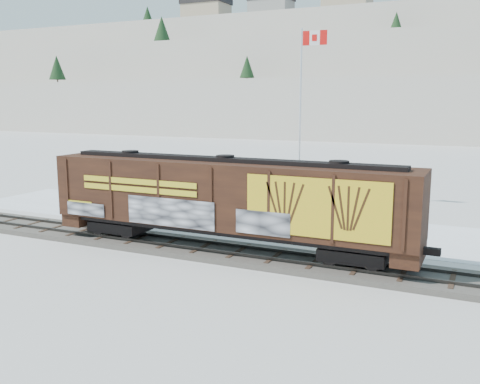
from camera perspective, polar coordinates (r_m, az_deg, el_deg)
The scene contains 9 objects.
ground at distance 28.83m, azimuth -7.40°, elevation -5.87°, with size 500.00×500.00×0.00m, color white.
rail_track at distance 28.79m, azimuth -7.41°, elevation -5.59°, with size 50.00×3.40×0.43m.
parking_strip at distance 35.18m, azimuth -0.83°, elevation -2.91°, with size 40.00×8.00×0.03m, color white.
hillside at distance 163.98m, azimuth 20.25°, elevation 11.48°, with size 360.00×110.00×93.00m.
hopper_railcar at distance 26.57m, azimuth -1.56°, elevation -0.59°, with size 18.99×3.06×4.53m.
flagpole at distance 39.26m, azimuth 6.53°, elevation 5.41°, with size 2.30×0.90×12.73m.
car_silver at distance 36.48m, azimuth -10.30°, elevation -1.28°, with size 1.93×4.80×1.64m, color #B8BBC0.
car_white at distance 37.37m, azimuth -7.53°, elevation -1.17°, with size 1.43×4.09×1.35m, color silver.
car_dark at distance 33.92m, azimuth 4.72°, elevation -2.30°, with size 1.78×4.38×1.27m, color black.
Camera 1 is at (15.04, -23.36, 7.72)m, focal length 40.00 mm.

